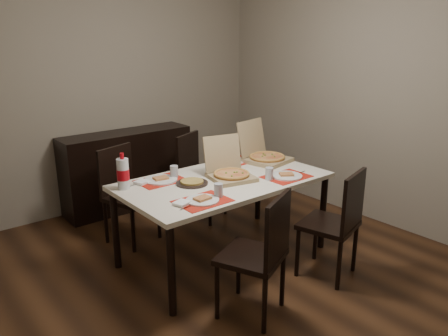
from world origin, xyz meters
The scene contains 18 objects.
ground centered at (0.00, 0.00, -0.01)m, with size 3.80×4.00×0.02m, color #412514.
room_walls centered at (0.00, 0.43, 1.73)m, with size 3.84×4.02×2.62m.
sideboard centered at (0.00, 1.78, 0.45)m, with size 1.50×0.40×0.90m, color black.
dining_table centered at (0.08, 0.11, 0.68)m, with size 1.80×1.00×0.75m.
chair_near_left centered at (-0.27, -0.73, 0.51)m, with size 0.55×0.55×0.93m.
chair_near_right centered at (0.58, -0.73, 0.51)m, with size 0.52×0.52×0.93m.
chair_far_left centered at (-0.42, 1.01, 0.51)m, with size 0.53×0.53×0.93m.
chair_far_right centered at (0.46, 1.03, 0.51)m, with size 0.55×0.55×0.93m.
setting_near_left centered at (-0.36, -0.20, 0.77)m, with size 0.43×0.30×0.11m.
setting_near_right centered at (0.50, -0.18, 0.77)m, with size 0.47×0.30×0.11m.
setting_far_left centered at (-0.36, 0.42, 0.77)m, with size 0.48×0.30×0.11m.
setting_far_right centered at (0.46, 0.45, 0.77)m, with size 0.49×0.30×0.11m.
napkin_loose centered at (0.14, 0.01, 0.76)m, with size 0.12×0.11×0.02m, color white.
pizza_box_center centered at (0.13, 0.09, 0.81)m, with size 0.42×0.45×0.35m.
pizza_box_right centered at (0.74, 0.29, 0.81)m, with size 0.46×0.49×0.39m.
faina_plate centered at (-0.21, 0.18, 0.76)m, with size 0.27×0.27×0.03m.
dip_bowl centered at (0.19, 0.34, 0.77)m, with size 0.14×0.14×0.03m, color white.
soda_bottle centered at (-0.71, 0.43, 0.88)m, with size 0.10×0.10×0.30m.
Camera 1 is at (-2.20, -2.68, 1.95)m, focal length 35.00 mm.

